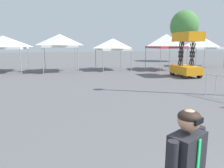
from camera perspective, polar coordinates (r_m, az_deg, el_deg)
canopy_tent_left_of_center at (r=20.75m, az=-27.60°, el=10.03°), size 3.72×3.72×3.18m
canopy_tent_far_left at (r=19.39m, az=-14.11°, el=11.38°), size 3.03×3.03×3.33m
canopy_tent_center at (r=20.11m, az=0.22°, el=10.75°), size 3.04×3.04×2.99m
canopy_tent_behind_left at (r=20.86m, az=14.59°, el=11.26°), size 3.17×3.17×3.41m
canopy_tent_behind_right at (r=25.41m, az=23.28°, el=10.29°), size 3.64×3.64×3.27m
scissor_lift at (r=16.81m, az=19.57°, el=5.43°), size 1.44×2.32×3.32m
tree_behind_tents_center at (r=32.04m, az=19.14°, el=14.74°), size 3.89×3.89×7.13m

